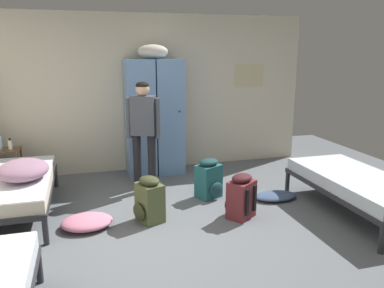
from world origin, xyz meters
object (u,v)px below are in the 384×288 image
Objects in this scene: bed_right at (357,184)px; clothes_pile_denim at (276,196)px; person_traveler at (144,126)px; locker_bank at (154,115)px; shelf_unit at (8,164)px; bedding_heap at (23,170)px; backpack_olive at (149,200)px; backpack_teal at (209,179)px; lotion_bottle at (10,144)px; clothes_pile_pink at (87,222)px; bed_left_rear at (13,185)px; backpack_maroon at (241,197)px.

clothes_pile_denim is at bearing 137.64° from bed_right.
person_traveler is at bearing 150.72° from clothes_pile_denim.
clothes_pile_denim is (1.35, -1.63, -0.92)m from locker_bank.
shelf_unit is 0.79× the size of bedding_heap.
backpack_teal is at bearing 29.67° from backpack_olive.
locker_bank is 12.53× the size of lotion_bottle.
backpack_teal is at bearing 16.97° from clothes_pile_pink.
lotion_bottle is at bearing 155.25° from backpack_teal.
lotion_bottle reaches higher than backpack_olive.
backpack_olive is 0.75m from clothes_pile_pink.
bed_left_rear is at bearing 139.68° from bedding_heap.
shelf_unit is 0.37× the size of person_traveler.
locker_bank reaches higher than clothes_pile_denim.
bed_left_rear is at bearing -80.79° from lotion_bottle.
locker_bank is at bearing 57.82° from clothes_pile_pink.
backpack_maroon is at bearing -34.56° from shelf_unit.
backpack_teal reaches higher than bed_right.
clothes_pile_pink is (-2.49, -0.18, 0.02)m from clothes_pile_denim.
lotion_bottle is (-4.24, 2.22, 0.26)m from bed_right.
bedding_heap is at bearing -40.32° from bed_left_rear.
person_traveler is (1.69, 0.48, 0.56)m from bed_left_rear.
bedding_heap is at bearing 159.93° from backpack_olive.
bed_right is at bearing -27.62° from shelf_unit.
lotion_bottle is (0.07, -0.04, 0.30)m from shelf_unit.
person_traveler is 2.69× the size of clothes_pile_pink.
clothes_pile_denim is at bearing -29.28° from person_traveler.
shelf_unit is 2.54m from backpack_olive.
shelf_unit is 0.98× the size of clothes_pile_pink.
clothes_pile_pink is at bearing 178.10° from backpack_olive.
person_traveler is (1.54, 0.61, 0.34)m from bedding_heap.
person_traveler is 1.64m from clothes_pile_pink.
locker_bank is 1.57m from backpack_teal.
locker_bank reaches higher than backpack_olive.
bed_left_rear is at bearing 172.55° from clothes_pile_denim.
locker_bank is at bearing 68.10° from person_traveler.
locker_bank is 3.76× the size of backpack_teal.
bedding_heap is 2.35m from backpack_teal.
backpack_teal is (-0.16, 0.72, 0.00)m from backpack_maroon.
backpack_olive is (1.56, -0.64, -0.12)m from bed_left_rear.
locker_bank is at bearing 111.03° from backpack_teal.
locker_bank is 2.18m from lotion_bottle.
lotion_bottle is 2.95m from backpack_teal.
bed_right is 2.64× the size of bedding_heap.
bed_right is 1.05m from clothes_pile_denim.
shelf_unit is 3.01m from backpack_teal.
backpack_teal is (0.92, 0.52, 0.00)m from backpack_olive.
backpack_maroon is (2.81, -1.95, -0.38)m from lotion_bottle.
locker_bank is 3.76× the size of backpack_olive.
lotion_bottle is 0.28× the size of clothes_pile_denim.
locker_bank reaches higher than lotion_bottle.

